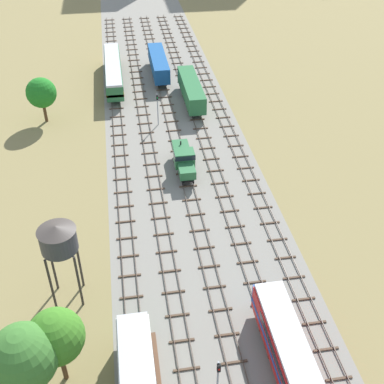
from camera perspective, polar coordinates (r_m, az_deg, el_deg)
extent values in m
plane|color=olive|center=(72.79, -1.60, 4.99)|extent=(480.00, 480.00, 0.00)
cube|color=gray|center=(72.79, -1.60, 4.99)|extent=(21.13, 176.00, 0.01)
cube|color=#47382D|center=(73.13, -8.95, 4.87)|extent=(0.07, 126.00, 0.15)
cube|color=#47382D|center=(73.11, -7.83, 4.98)|extent=(0.07, 126.00, 0.15)
cube|color=brown|center=(45.61, -6.32, -20.49)|extent=(2.40, 0.22, 0.14)
cube|color=brown|center=(47.32, -6.58, -17.46)|extent=(2.40, 0.22, 0.14)
cube|color=brown|center=(49.15, -6.82, -14.64)|extent=(2.40, 0.22, 0.14)
cube|color=brown|center=(51.09, -7.04, -12.04)|extent=(2.40, 0.22, 0.14)
cube|color=brown|center=(53.13, -7.24, -9.63)|extent=(2.40, 0.22, 0.14)
cube|color=brown|center=(55.26, -7.42, -7.40)|extent=(2.40, 0.22, 0.14)
cube|color=brown|center=(57.47, -7.58, -5.34)|extent=(2.40, 0.22, 0.14)
cube|color=brown|center=(59.74, -7.73, -3.43)|extent=(2.40, 0.22, 0.14)
cube|color=brown|center=(62.08, -7.87, -1.66)|extent=(2.40, 0.22, 0.14)
cube|color=brown|center=(64.47, -8.00, -0.03)|extent=(2.40, 0.22, 0.14)
cube|color=brown|center=(66.91, -8.12, 1.49)|extent=(2.40, 0.22, 0.14)
cube|color=brown|center=(69.39, -8.23, 2.90)|extent=(2.40, 0.22, 0.14)
cube|color=brown|center=(71.92, -8.33, 4.21)|extent=(2.40, 0.22, 0.14)
cube|color=brown|center=(74.48, -8.43, 5.43)|extent=(2.40, 0.22, 0.14)
cube|color=brown|center=(77.07, -8.52, 6.57)|extent=(2.40, 0.22, 0.14)
cube|color=brown|center=(79.69, -8.61, 7.64)|extent=(2.40, 0.22, 0.14)
cube|color=brown|center=(82.33, -8.69, 8.63)|extent=(2.40, 0.22, 0.14)
cube|color=brown|center=(85.00, -8.76, 9.57)|extent=(2.40, 0.22, 0.14)
cube|color=brown|center=(87.69, -8.83, 10.45)|extent=(2.40, 0.22, 0.14)
cube|color=brown|center=(90.40, -8.90, 11.27)|extent=(2.40, 0.22, 0.14)
cube|color=brown|center=(93.13, -8.96, 12.05)|extent=(2.40, 0.22, 0.14)
cube|color=brown|center=(95.88, -9.03, 12.78)|extent=(2.40, 0.22, 0.14)
cube|color=brown|center=(98.63, -9.08, 13.47)|extent=(2.40, 0.22, 0.14)
cube|color=brown|center=(101.41, -9.14, 14.13)|extent=(2.40, 0.22, 0.14)
cube|color=brown|center=(104.19, -9.19, 14.75)|extent=(2.40, 0.22, 0.14)
cube|color=brown|center=(106.99, -9.24, 15.33)|extent=(2.40, 0.22, 0.14)
cube|color=brown|center=(109.80, -9.29, 15.89)|extent=(2.40, 0.22, 0.14)
cube|color=brown|center=(112.62, -9.33, 16.42)|extent=(2.40, 0.22, 0.14)
cube|color=brown|center=(115.44, -9.37, 16.92)|extent=(2.40, 0.22, 0.14)
cube|color=brown|center=(118.28, -9.42, 17.40)|extent=(2.40, 0.22, 0.14)
cube|color=brown|center=(121.12, -9.46, 17.86)|extent=(2.40, 0.22, 0.14)
cube|color=brown|center=(123.97, -9.49, 18.29)|extent=(2.40, 0.22, 0.14)
cube|color=brown|center=(126.83, -9.53, 18.71)|extent=(2.40, 0.22, 0.14)
cube|color=brown|center=(129.69, -9.56, 19.11)|extent=(2.40, 0.22, 0.14)
cube|color=#47382D|center=(73.17, -5.60, 5.19)|extent=(0.07, 126.00, 0.15)
cube|color=#47382D|center=(73.24, -4.48, 5.29)|extent=(0.07, 126.00, 0.15)
cube|color=brown|center=(45.74, -0.63, -19.89)|extent=(2.40, 0.22, 0.14)
cube|color=brown|center=(47.44, -1.20, -16.90)|extent=(2.40, 0.22, 0.14)
cube|color=brown|center=(49.27, -1.70, -14.12)|extent=(2.40, 0.22, 0.14)
cube|color=brown|center=(51.21, -2.17, -11.55)|extent=(2.40, 0.22, 0.14)
cube|color=brown|center=(53.24, -2.59, -9.16)|extent=(2.40, 0.22, 0.14)
cube|color=brown|center=(55.37, -2.97, -6.96)|extent=(2.40, 0.22, 0.14)
cube|color=brown|center=(57.57, -3.32, -4.92)|extent=(2.40, 0.22, 0.14)
cube|color=brown|center=(59.84, -3.64, -3.04)|extent=(2.40, 0.22, 0.14)
cube|color=brown|center=(62.17, -3.94, -1.29)|extent=(2.40, 0.22, 0.14)
cube|color=brown|center=(64.56, -4.21, 0.33)|extent=(2.40, 0.22, 0.14)
cube|color=brown|center=(67.00, -4.47, 1.83)|extent=(2.40, 0.22, 0.14)
cube|color=brown|center=(69.48, -4.71, 3.23)|extent=(2.40, 0.22, 0.14)
cube|color=brown|center=(72.00, -4.93, 4.53)|extent=(2.40, 0.22, 0.14)
cube|color=brown|center=(74.56, -5.14, 5.74)|extent=(2.40, 0.22, 0.14)
cube|color=brown|center=(77.15, -5.33, 6.87)|extent=(2.40, 0.22, 0.14)
cube|color=brown|center=(79.76, -5.51, 7.92)|extent=(2.40, 0.22, 0.14)
cube|color=brown|center=(82.41, -5.69, 8.91)|extent=(2.40, 0.22, 0.14)
cube|color=brown|center=(85.07, -5.85, 9.84)|extent=(2.40, 0.22, 0.14)
cube|color=brown|center=(87.76, -6.00, 10.71)|extent=(2.40, 0.22, 0.14)
cube|color=brown|center=(90.47, -6.15, 11.52)|extent=(2.40, 0.22, 0.14)
cube|color=brown|center=(93.20, -6.28, 12.29)|extent=(2.40, 0.22, 0.14)
cube|color=brown|center=(95.94, -6.41, 13.02)|extent=(2.40, 0.22, 0.14)
cube|color=brown|center=(98.69, -6.54, 13.71)|extent=(2.40, 0.22, 0.14)
cube|color=brown|center=(101.47, -6.65, 14.35)|extent=(2.40, 0.22, 0.14)
cube|color=brown|center=(104.25, -6.76, 14.97)|extent=(2.40, 0.22, 0.14)
cube|color=brown|center=(107.04, -6.87, 15.55)|extent=(2.40, 0.22, 0.14)
cube|color=brown|center=(109.85, -6.97, 16.10)|extent=(2.40, 0.22, 0.14)
cube|color=brown|center=(112.67, -7.07, 16.63)|extent=(2.40, 0.22, 0.14)
cube|color=brown|center=(115.49, -7.16, 17.12)|extent=(2.40, 0.22, 0.14)
cube|color=brown|center=(118.33, -7.25, 17.60)|extent=(2.40, 0.22, 0.14)
cube|color=brown|center=(121.17, -7.34, 18.05)|extent=(2.40, 0.22, 0.14)
cube|color=brown|center=(124.02, -7.42, 18.48)|extent=(2.40, 0.22, 0.14)
cube|color=brown|center=(126.87, -7.50, 18.90)|extent=(2.40, 0.22, 0.14)
cube|color=brown|center=(129.74, -7.57, 19.29)|extent=(2.40, 0.22, 0.14)
cube|color=#47382D|center=(73.46, -2.26, 5.48)|extent=(0.07, 126.00, 0.15)
cube|color=#47382D|center=(73.61, -1.15, 5.58)|extent=(0.07, 126.00, 0.15)
cube|color=brown|center=(46.27, 4.93, -19.12)|extent=(2.40, 0.22, 0.14)
cube|color=brown|center=(47.95, 4.09, -16.21)|extent=(2.40, 0.22, 0.14)
cube|color=brown|center=(49.76, 3.33, -13.50)|extent=(2.40, 0.22, 0.14)
cube|color=brown|center=(51.68, 2.63, -10.98)|extent=(2.40, 0.22, 0.14)
cube|color=brown|center=(53.70, 2.01, -8.65)|extent=(2.40, 0.22, 0.14)
cube|color=brown|center=(55.80, 1.43, -6.49)|extent=(2.40, 0.22, 0.14)
cube|color=brown|center=(57.99, 0.90, -4.48)|extent=(2.40, 0.22, 0.14)
cube|color=brown|center=(60.24, 0.41, -2.63)|extent=(2.40, 0.22, 0.14)
cube|color=brown|center=(62.56, -0.04, -0.91)|extent=(2.40, 0.22, 0.14)
cube|color=brown|center=(64.94, -0.46, 0.69)|extent=(2.40, 0.22, 0.14)
cube|color=brown|center=(67.36, -0.84, 2.17)|extent=(2.40, 0.22, 0.14)
cube|color=brown|center=(69.83, -1.20, 3.54)|extent=(2.40, 0.22, 0.14)
cube|color=brown|center=(72.34, -1.54, 4.83)|extent=(2.40, 0.22, 0.14)
cube|color=brown|center=(74.88, -1.86, 6.02)|extent=(2.40, 0.22, 0.14)
cube|color=brown|center=(77.46, -2.15, 7.14)|extent=(2.40, 0.22, 0.14)
cube|color=brown|center=(80.07, -2.43, 8.18)|extent=(2.40, 0.22, 0.14)
cube|color=brown|center=(82.70, -2.69, 9.16)|extent=(2.40, 0.22, 0.14)
cube|color=brown|center=(85.36, -2.94, 10.08)|extent=(2.40, 0.22, 0.14)
cube|color=brown|center=(88.04, -3.17, 10.94)|extent=(2.40, 0.22, 0.14)
cube|color=brown|center=(90.74, -3.40, 11.75)|extent=(2.40, 0.22, 0.14)
cube|color=brown|center=(93.45, -3.60, 12.51)|extent=(2.40, 0.22, 0.14)
cube|color=brown|center=(96.19, -3.80, 13.23)|extent=(2.40, 0.22, 0.14)
cube|color=brown|center=(98.94, -3.99, 13.91)|extent=(2.40, 0.22, 0.14)
cube|color=brown|center=(101.70, -4.17, 14.56)|extent=(2.40, 0.22, 0.14)
cube|color=brown|center=(104.48, -4.34, 15.16)|extent=(2.40, 0.22, 0.14)
cube|color=brown|center=(107.27, -4.50, 15.74)|extent=(2.40, 0.22, 0.14)
cube|color=brown|center=(110.07, -4.66, 16.29)|extent=(2.40, 0.22, 0.14)
cube|color=brown|center=(112.88, -4.81, 16.81)|extent=(2.40, 0.22, 0.14)
cube|color=brown|center=(115.70, -4.95, 17.30)|extent=(2.40, 0.22, 0.14)
cube|color=brown|center=(118.53, -5.09, 17.77)|extent=(2.40, 0.22, 0.14)
cube|color=brown|center=(121.37, -5.22, 18.22)|extent=(2.40, 0.22, 0.14)
cube|color=brown|center=(124.21, -5.34, 18.65)|extent=(2.40, 0.22, 0.14)
cube|color=brown|center=(127.07, -5.46, 19.06)|extent=(2.40, 0.22, 0.14)
cube|color=brown|center=(129.92, -5.58, 19.45)|extent=(2.40, 0.22, 0.14)
cube|color=#47382D|center=(73.99, 1.05, 5.76)|extent=(0.07, 126.00, 0.15)
cube|color=#47382D|center=(74.23, 2.14, 5.85)|extent=(0.07, 126.00, 0.15)
cube|color=brown|center=(47.18, 10.26, -18.22)|extent=(2.40, 0.22, 0.14)
cube|color=brown|center=(48.83, 9.18, -15.42)|extent=(2.40, 0.22, 0.14)
cube|color=brown|center=(50.61, 8.20, -12.80)|extent=(2.40, 0.22, 0.14)
cube|color=brown|center=(52.50, 7.30, -10.36)|extent=(2.40, 0.22, 0.14)
cube|color=brown|center=(54.48, 6.48, -8.09)|extent=(2.40, 0.22, 0.14)
cube|color=brown|center=(56.56, 5.72, -5.99)|extent=(2.40, 0.22, 0.14)
cube|color=brown|center=(58.72, 5.03, -4.03)|extent=(2.40, 0.22, 0.14)
cube|color=brown|center=(60.95, 4.39, -2.22)|extent=(2.40, 0.22, 0.14)
cube|color=brown|center=(63.24, 3.80, -0.53)|extent=(2.40, 0.22, 0.14)
cube|color=brown|center=(65.59, 3.25, 1.03)|extent=(2.40, 0.22, 0.14)
cube|color=brown|center=(67.99, 2.73, 2.49)|extent=(2.40, 0.22, 0.14)
cube|color=brown|center=(70.43, 2.25, 3.84)|extent=(2.40, 0.22, 0.14)
cube|color=brown|center=(72.92, 1.81, 5.11)|extent=(2.40, 0.22, 0.14)
cube|color=brown|center=(75.45, 1.39, 6.29)|extent=(2.40, 0.22, 0.14)
cube|color=brown|center=(78.01, 0.99, 7.39)|extent=(2.40, 0.22, 0.14)
cube|color=brown|center=(80.60, 0.62, 8.42)|extent=(2.40, 0.22, 0.14)
cube|color=brown|center=(83.21, 0.27, 9.39)|extent=(2.40, 0.22, 0.14)
cube|color=brown|center=(85.85, -0.06, 10.30)|extent=(2.40, 0.22, 0.14)
cube|color=brown|center=(88.52, -0.37, 11.15)|extent=(2.40, 0.22, 0.14)
cube|color=brown|center=(91.20, -0.66, 11.95)|extent=(2.40, 0.22, 0.14)
cube|color=brown|center=(93.91, -0.94, 12.71)|extent=(2.40, 0.22, 0.14)
cube|color=brown|center=(96.63, -1.21, 13.42)|extent=(2.40, 0.22, 0.14)
cube|color=brown|center=(99.37, -1.46, 14.09)|extent=(2.40, 0.22, 0.14)
cube|color=brown|center=(102.12, -1.70, 14.73)|extent=(2.40, 0.22, 0.14)
cube|color=brown|center=(104.89, -1.93, 15.33)|extent=(2.40, 0.22, 0.14)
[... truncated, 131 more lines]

